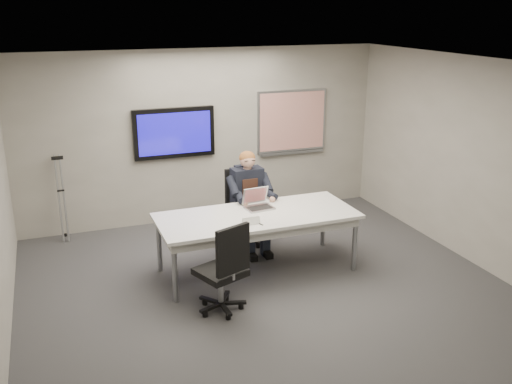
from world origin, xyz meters
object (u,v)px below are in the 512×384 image
object	(u,v)px
office_chair_near	(223,284)
seated_person	(251,212)
office_chair_far	(245,220)
laptop	(258,203)
conference_table	(257,221)

from	to	relation	value
office_chair_near	seated_person	bearing A→B (deg)	-141.57
office_chair_far	seated_person	size ratio (longest dim) A/B	0.78
laptop	seated_person	bearing A→B (deg)	74.48
conference_table	laptop	world-z (taller)	laptop
conference_table	office_chair_far	world-z (taller)	office_chair_far
seated_person	laptop	distance (m)	0.53
office_chair_far	office_chair_near	bearing A→B (deg)	-124.29
conference_table	office_chair_far	distance (m)	1.05
office_chair_far	seated_person	distance (m)	0.36
office_chair_far	office_chair_near	size ratio (longest dim) A/B	1.01
conference_table	office_chair_near	bearing A→B (deg)	-130.56
office_chair_near	laptop	distance (m)	1.52
office_chair_far	seated_person	xyz separation A→B (m)	(0.01, -0.27, 0.23)
office_chair_near	laptop	xyz separation A→B (m)	(0.86, 1.14, 0.53)
office_chair_near	seated_person	world-z (taller)	seated_person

